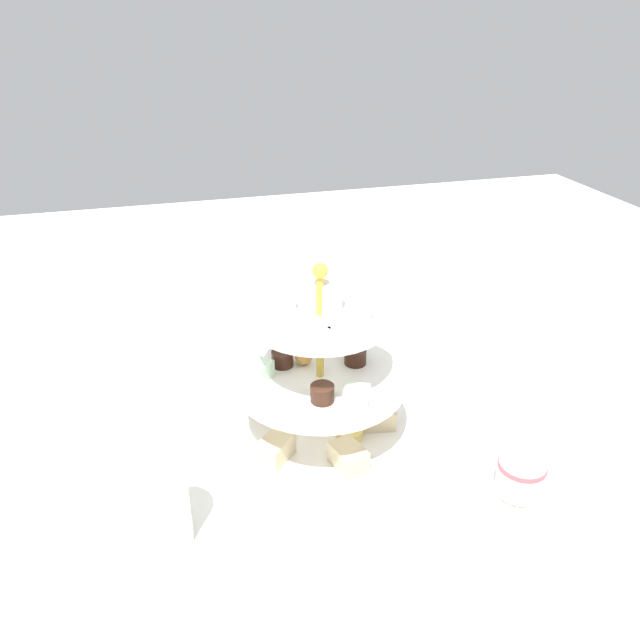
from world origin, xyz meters
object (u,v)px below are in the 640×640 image
Objects in this scene: teacup_with_saucer at (520,479)px; butter_knife_left at (167,370)px; butter_knife_right at (423,621)px; tiered_serving_stand at (320,392)px; water_glass_tall_right at (158,503)px; water_glass_short_left at (500,404)px.

butter_knife_left is (-0.41, 0.41, -0.02)m from teacup_with_saucer.
butter_knife_right is at bearing -144.46° from teacup_with_saucer.
tiered_serving_stand is 0.32m from butter_knife_left.
water_glass_tall_right is (-0.22, -0.13, -0.02)m from tiered_serving_stand.
water_glass_tall_right reaches higher than butter_knife_left.
tiered_serving_stand is 3.12× the size of teacup_with_saucer.
butter_knife_left is at bearing 134.95° from teacup_with_saucer.
tiered_serving_stand is at bearing 139.68° from teacup_with_saucer.
butter_knife_right is at bearing -35.82° from water_glass_tall_right.
water_glass_short_left is 0.14m from teacup_with_saucer.
tiered_serving_stand reaches higher than butter_knife_left.
water_glass_short_left is 0.81× the size of teacup_with_saucer.
water_glass_tall_right is 0.43m from teacup_with_saucer.
teacup_with_saucer is (-0.05, -0.13, -0.01)m from water_glass_short_left.
tiered_serving_stand is 0.26m from water_glass_short_left.
water_glass_short_left is at bearing 42.29° from butter_knife_right.
tiered_serving_stand is 3.84× the size of water_glass_short_left.
butter_knife_left is at bearing 130.79° from tiered_serving_stand.
butter_knife_left is 1.00× the size of butter_knife_right.
tiered_serving_stand is at bearing 79.75° from butter_knife_left.
butter_knife_left is 0.58m from butter_knife_right.
teacup_with_saucer is at bearing -40.32° from tiered_serving_stand.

